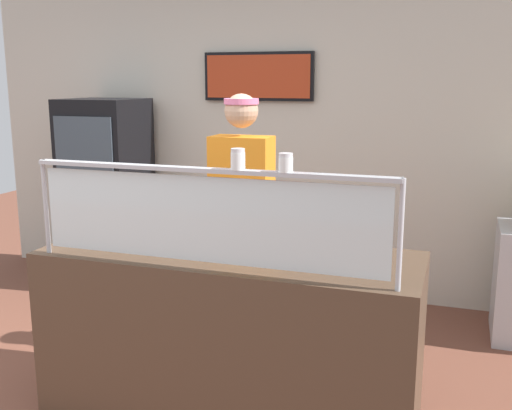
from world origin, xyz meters
TOP-DOWN VIEW (x-y plane):
  - ground_plane at (1.00, 1.00)m, footprint 12.00×12.00m
  - shop_rear_unit at (0.99, 2.52)m, footprint 6.40×0.13m
  - serving_counter at (1.00, 0.37)m, footprint 2.00×0.74m
  - sneeze_guard at (1.00, 0.06)m, footprint 1.82×0.06m
  - pizza_tray at (0.96, 0.42)m, footprint 0.42×0.42m
  - pizza_server at (0.98, 0.40)m, footprint 0.14×0.29m
  - parmesan_shaker at (1.17, 0.06)m, footprint 0.07×0.07m
  - pepper_flake_shaker at (1.39, 0.06)m, footprint 0.06×0.06m
  - worker_figure at (0.83, 1.02)m, footprint 0.41×0.50m
  - drink_fridge at (-0.85, 2.08)m, footprint 0.65×0.63m

SIDE VIEW (x-z plane):
  - ground_plane at x=1.00m, z-range 0.00..0.00m
  - serving_counter at x=1.00m, z-range 0.00..0.95m
  - drink_fridge at x=-0.85m, z-range 0.00..1.68m
  - pizza_tray at x=0.96m, z-range 0.95..0.98m
  - pizza_server at x=0.98m, z-range 0.99..0.99m
  - worker_figure at x=0.83m, z-range 0.13..1.89m
  - sneeze_guard at x=1.00m, z-range 1.01..1.50m
  - shop_rear_unit at x=0.99m, z-range 0.01..2.71m
  - pepper_flake_shaker at x=1.39m, z-range 1.44..1.52m
  - parmesan_shaker at x=1.17m, z-range 1.44..1.53m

